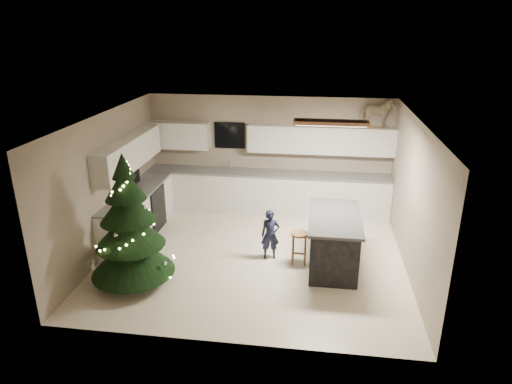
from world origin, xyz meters
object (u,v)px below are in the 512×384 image
christmas_tree (130,232)px  bar_stool (299,240)px  island (333,241)px  toddler (270,235)px  rocking_horse (377,113)px

christmas_tree → bar_stool: bearing=21.3°
island → toddler: bearing=174.9°
bar_stool → toddler: size_ratio=0.63×
island → rocking_horse: size_ratio=2.39×
christmas_tree → rocking_horse: rocking_horse is taller
bar_stool → rocking_horse: size_ratio=0.83×
toddler → bar_stool: bearing=-22.7°
bar_stool → toddler: 0.55m
island → christmas_tree: christmas_tree is taller
island → toddler: size_ratio=1.81×
bar_stool → christmas_tree: bearing=-158.7°
island → toddler: (-1.14, 0.10, -0.01)m
toddler → rocking_horse: size_ratio=1.32×
island → christmas_tree: 3.50m
christmas_tree → toddler: bearing=28.3°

